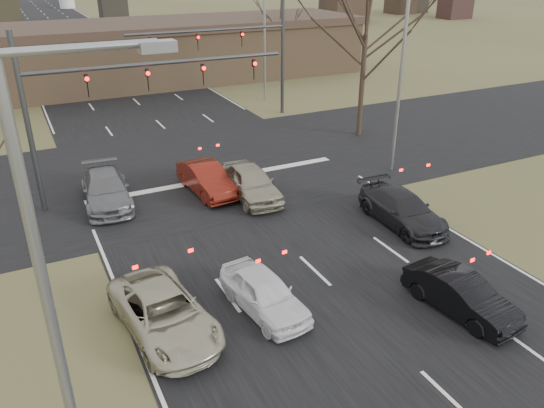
% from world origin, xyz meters
% --- Properties ---
extents(ground, '(360.00, 360.00, 0.00)m').
position_xyz_m(ground, '(0.00, 0.00, 0.00)').
color(ground, '#4B4C28').
rests_on(ground, ground).
extents(road_main, '(14.00, 300.00, 0.02)m').
position_xyz_m(road_main, '(0.00, 60.00, 0.01)').
color(road_main, black).
rests_on(road_main, ground).
extents(road_cross, '(200.00, 14.00, 0.02)m').
position_xyz_m(road_cross, '(0.00, 15.00, 0.01)').
color(road_cross, black).
rests_on(road_cross, ground).
extents(building, '(42.40, 10.40, 5.30)m').
position_xyz_m(building, '(2.00, 38.00, 2.67)').
color(building, '#7E6144').
rests_on(building, ground).
extents(mast_arm_near, '(12.12, 0.24, 8.00)m').
position_xyz_m(mast_arm_near, '(-5.23, 13.00, 5.07)').
color(mast_arm_near, '#383A3D').
rests_on(mast_arm_near, ground).
extents(mast_arm_far, '(11.12, 0.24, 8.00)m').
position_xyz_m(mast_arm_far, '(6.18, 23.00, 5.02)').
color(mast_arm_far, '#383A3D').
rests_on(mast_arm_far, ground).
extents(streetlight_left, '(2.34, 0.25, 10.00)m').
position_xyz_m(streetlight_left, '(-8.82, -4.00, 5.59)').
color(streetlight_left, gray).
rests_on(streetlight_left, ground).
extents(streetlight_right_near, '(2.34, 0.25, 10.00)m').
position_xyz_m(streetlight_right_near, '(8.82, 10.00, 5.59)').
color(streetlight_right_near, gray).
rests_on(streetlight_right_near, ground).
extents(streetlight_right_far, '(2.34, 0.25, 10.00)m').
position_xyz_m(streetlight_right_far, '(9.32, 27.00, 5.59)').
color(streetlight_right_far, gray).
rests_on(streetlight_right_far, ground).
extents(car_silver_suv, '(2.84, 5.18, 1.37)m').
position_xyz_m(car_silver_suv, '(-5.95, 2.09, 0.69)').
color(car_silver_suv, '#B3AD91').
rests_on(car_silver_suv, ground).
extents(car_white_sedan, '(2.02, 4.07, 1.33)m').
position_xyz_m(car_white_sedan, '(-2.71, 1.71, 0.67)').
color(car_white_sedan, white).
rests_on(car_white_sedan, ground).
extents(car_black_hatch, '(1.88, 4.12, 1.31)m').
position_xyz_m(car_black_hatch, '(3.00, -1.21, 0.66)').
color(car_black_hatch, black).
rests_on(car_black_hatch, ground).
extents(car_charcoal_sedan, '(2.15, 4.91, 1.40)m').
position_xyz_m(car_charcoal_sedan, '(5.34, 4.65, 0.70)').
color(car_charcoal_sedan, black).
rests_on(car_charcoal_sedan, ground).
extents(car_grey_ahead, '(2.45, 5.18, 1.46)m').
position_xyz_m(car_grey_ahead, '(-5.76, 12.50, 0.73)').
color(car_grey_ahead, slate).
rests_on(car_grey_ahead, ground).
extents(car_red_ahead, '(1.83, 4.46, 1.44)m').
position_xyz_m(car_red_ahead, '(-1.09, 11.61, 0.72)').
color(car_red_ahead, maroon).
rests_on(car_red_ahead, ground).
extents(car_silver_ahead, '(2.09, 4.72, 1.58)m').
position_xyz_m(car_silver_ahead, '(0.62, 10.08, 0.79)').
color(car_silver_ahead, '#9D967F').
rests_on(car_silver_ahead, ground).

